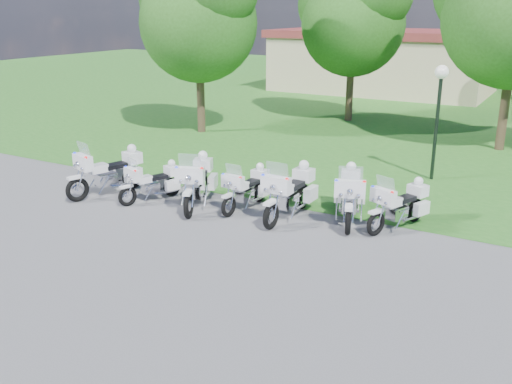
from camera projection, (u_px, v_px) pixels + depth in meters
The scene contains 13 objects.
ground at pixel (257, 247), 13.87m from camera, with size 100.00×100.00×0.00m, color #57575D.
grass_lawn at pixel (468, 99), 36.14m from camera, with size 100.00×48.00×0.01m, color #286C22.
motorcycle_0 at pixel (110, 171), 17.60m from camera, with size 1.36×2.57×1.78m.
motorcycle_1 at pixel (153, 181), 17.07m from camera, with size 1.16×2.00×1.41m.
motorcycle_2 at pixel (197, 181), 16.56m from camera, with size 1.49×2.48×1.76m.
motorcycle_3 at pixel (247, 188), 16.40m from camera, with size 0.79×2.17×1.46m.
motorcycle_4 at pixel (290, 192), 15.65m from camera, with size 0.87×2.61×1.75m.
motorcycle_5 at pixel (350, 194), 15.42m from camera, with size 1.40×2.48×1.74m.
motorcycle_6 at pixel (400, 204), 14.93m from camera, with size 1.27×2.16×1.53m.
lamp_post at pixel (440, 93), 18.44m from camera, with size 0.44×0.44×3.80m.
tree_0 at pixel (198, 11), 25.09m from camera, with size 6.11×5.21×8.14m.
tree_1 at pixel (353, 14), 27.84m from camera, with size 5.94×5.07×7.92m.
building_west at pixel (383, 61), 39.17m from camera, with size 14.56×8.32×4.10m.
Camera 1 is at (6.35, -11.09, 5.55)m, focal length 40.00 mm.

